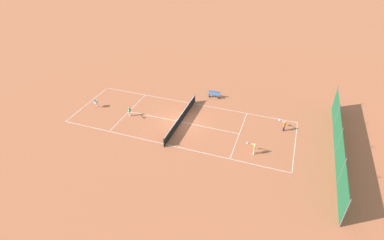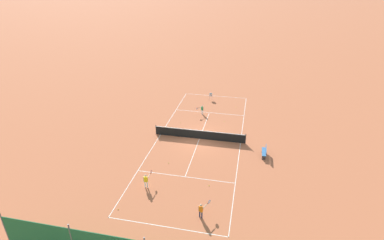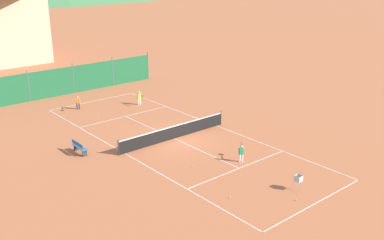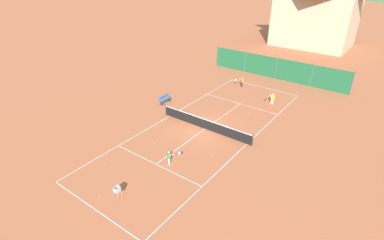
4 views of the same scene
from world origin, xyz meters
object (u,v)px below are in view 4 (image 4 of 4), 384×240
(tennis_ball_by_net_left, at_px, (100,197))
(tennis_ball_alley_right, at_px, (226,96))
(tennis_ball_service_box, at_px, (105,164))
(tennis_ball_far_corner, at_px, (212,156))
(courtside_bench, at_px, (165,99))
(player_near_baseline, at_px, (170,157))
(alpine_chalet, at_px, (317,9))
(tennis_ball_mid_court, at_px, (292,97))
(player_far_baseline, at_px, (242,81))
(tennis_ball_near_corner, at_px, (249,114))
(tennis_ball_alley_left, at_px, (155,143))
(player_far_service, at_px, (272,98))
(ball_hopper, at_px, (117,190))
(tennis_net, at_px, (205,124))

(tennis_ball_by_net_left, bearing_deg, tennis_ball_alley_right, 94.92)
(tennis_ball_by_net_left, height_order, tennis_ball_service_box, same)
(tennis_ball_far_corner, bearing_deg, courtside_bench, 151.20)
(player_near_baseline, xyz_separation_m, tennis_ball_service_box, (-3.80, -2.84, -0.63))
(player_near_baseline, xyz_separation_m, alpine_chalet, (-2.40, 40.37, 5.16))
(player_near_baseline, relative_size, tennis_ball_far_corner, 16.98)
(tennis_ball_far_corner, relative_size, tennis_ball_mid_court, 1.00)
(player_far_baseline, height_order, tennis_ball_near_corner, player_far_baseline)
(tennis_ball_near_corner, height_order, tennis_ball_alley_left, same)
(tennis_ball_near_corner, bearing_deg, courtside_bench, -160.33)
(tennis_ball_near_corner, bearing_deg, player_far_service, 77.43)
(tennis_ball_alley_left, xyz_separation_m, courtside_bench, (-4.33, 6.24, 0.42))
(player_far_service, relative_size, tennis_ball_service_box, 18.22)
(tennis_ball_by_net_left, xyz_separation_m, ball_hopper, (0.99, 0.66, 0.63))
(tennis_ball_service_box, bearing_deg, tennis_ball_alley_right, 86.78)
(tennis_net, height_order, tennis_ball_alley_right, tennis_net)
(player_near_baseline, bearing_deg, tennis_ball_near_corner, 84.32)
(tennis_ball_alley_right, height_order, courtside_bench, courtside_bench)
(tennis_ball_far_corner, relative_size, ball_hopper, 0.07)
(tennis_ball_near_corner, relative_size, tennis_ball_far_corner, 1.00)
(alpine_chalet, bearing_deg, tennis_ball_mid_court, -77.17)
(tennis_ball_mid_court, bearing_deg, tennis_ball_alley_left, -110.56)
(player_near_baseline, height_order, tennis_ball_alley_left, player_near_baseline)
(player_near_baseline, distance_m, courtside_bench, 10.48)
(player_far_service, distance_m, tennis_ball_near_corner, 3.62)
(player_far_baseline, xyz_separation_m, tennis_ball_alley_left, (0.09, -14.91, -0.65))
(alpine_chalet, bearing_deg, tennis_ball_alley_left, -90.63)
(tennis_net, xyz_separation_m, player_far_service, (2.63, 8.28, 0.20))
(tennis_ball_alley_right, distance_m, tennis_ball_service_box, 15.77)
(ball_hopper, bearing_deg, tennis_ball_alley_right, 98.31)
(tennis_ball_near_corner, relative_size, tennis_ball_alley_left, 1.00)
(alpine_chalet, bearing_deg, ball_hopper, -87.40)
(tennis_ball_mid_court, bearing_deg, alpine_chalet, 102.83)
(tennis_ball_by_net_left, relative_size, courtside_bench, 0.04)
(alpine_chalet, bearing_deg, tennis_net, -87.37)
(player_far_baseline, distance_m, player_far_service, 5.25)
(tennis_ball_alley_left, relative_size, tennis_ball_mid_court, 1.00)
(tennis_ball_by_net_left, xyz_separation_m, alpine_chalet, (-1.05, 45.66, 5.79))
(player_far_baseline, height_order, tennis_ball_service_box, player_far_baseline)
(player_far_service, xyz_separation_m, courtside_bench, (-8.98, -6.40, -0.25))
(player_far_baseline, height_order, alpine_chalet, alpine_chalet)
(ball_hopper, height_order, courtside_bench, ball_hopper)
(tennis_ball_mid_court, bearing_deg, tennis_ball_alley_right, -146.23)
(tennis_ball_alley_left, distance_m, alpine_chalet, 39.38)
(player_near_baseline, xyz_separation_m, ball_hopper, (-0.35, -4.63, 0.00))
(tennis_ball_alley_left, xyz_separation_m, alpine_chalet, (0.43, 38.95, 5.79))
(player_far_baseline, relative_size, alpine_chalet, 0.09)
(tennis_ball_alley_right, bearing_deg, player_near_baseline, -77.29)
(tennis_ball_near_corner, distance_m, tennis_ball_alley_right, 4.59)
(tennis_ball_service_box, bearing_deg, tennis_net, 70.83)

